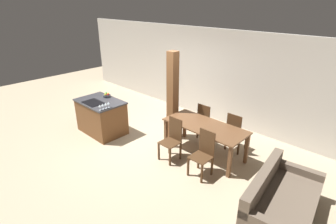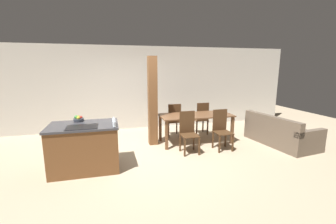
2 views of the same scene
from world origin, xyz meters
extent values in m
plane|color=tan|center=(0.00, 0.00, 0.00)|extent=(16.00, 16.00, 0.00)
cube|color=beige|center=(0.00, 2.46, 1.35)|extent=(11.20, 0.08, 2.70)
cube|color=brown|center=(-1.29, -0.47, 0.44)|extent=(1.28, 0.84, 0.89)
cube|color=#38383D|center=(-1.29, -0.47, 0.91)|extent=(1.32, 0.88, 0.04)
cube|color=black|center=(-1.29, -0.67, 0.93)|extent=(0.56, 0.40, 0.01)
cylinder|color=#383D47|center=(-1.41, -0.16, 0.96)|extent=(0.21, 0.21, 0.05)
sphere|color=red|center=(-1.36, -0.15, 1.01)|extent=(0.06, 0.06, 0.06)
sphere|color=gold|center=(-1.41, -0.12, 1.01)|extent=(0.07, 0.07, 0.07)
sphere|color=#3D8E38|center=(-1.45, -0.15, 1.01)|extent=(0.08, 0.08, 0.08)
sphere|color=yellow|center=(-1.41, -0.21, 1.01)|extent=(0.07, 0.07, 0.07)
cylinder|color=silver|center=(-0.70, -0.84, 0.94)|extent=(0.06, 0.06, 0.00)
cylinder|color=silver|center=(-0.70, -0.84, 0.98)|extent=(0.01, 0.01, 0.09)
cone|color=silver|center=(-0.70, -0.84, 1.05)|extent=(0.07, 0.07, 0.06)
cylinder|color=silver|center=(-0.70, -0.75, 0.94)|extent=(0.06, 0.06, 0.00)
cylinder|color=silver|center=(-0.70, -0.75, 0.98)|extent=(0.01, 0.01, 0.09)
cone|color=silver|center=(-0.70, -0.75, 1.05)|extent=(0.07, 0.07, 0.06)
cylinder|color=silver|center=(-0.70, -0.67, 0.94)|extent=(0.06, 0.06, 0.00)
cylinder|color=silver|center=(-0.70, -0.67, 0.98)|extent=(0.01, 0.01, 0.09)
cone|color=silver|center=(-0.70, -0.67, 1.05)|extent=(0.07, 0.07, 0.06)
cylinder|color=silver|center=(-0.70, -0.58, 0.94)|extent=(0.06, 0.06, 0.00)
cylinder|color=silver|center=(-0.70, -0.58, 0.98)|extent=(0.01, 0.01, 0.09)
cone|color=silver|center=(-0.70, -0.58, 1.05)|extent=(0.07, 0.07, 0.06)
cube|color=brown|center=(1.46, 0.53, 0.76)|extent=(1.94, 0.85, 0.03)
cube|color=brown|center=(0.56, 0.17, 0.37)|extent=(0.07, 0.07, 0.74)
cube|color=brown|center=(2.37, 0.17, 0.37)|extent=(0.07, 0.07, 0.74)
cube|color=brown|center=(0.56, 0.89, 0.37)|extent=(0.07, 0.07, 0.74)
cube|color=brown|center=(2.37, 0.89, 0.37)|extent=(0.07, 0.07, 0.74)
cube|color=#472D19|center=(1.03, -0.19, 0.44)|extent=(0.40, 0.40, 0.02)
cube|color=#472D19|center=(1.03, 0.00, 0.72)|extent=(0.38, 0.02, 0.54)
cube|color=#472D19|center=(0.85, -0.37, 0.22)|extent=(0.04, 0.04, 0.43)
cube|color=#472D19|center=(1.20, -0.37, 0.22)|extent=(0.04, 0.04, 0.43)
cube|color=#472D19|center=(0.85, -0.02, 0.22)|extent=(0.04, 0.04, 0.43)
cube|color=#472D19|center=(1.20, -0.02, 0.22)|extent=(0.04, 0.04, 0.43)
cube|color=#472D19|center=(1.90, -0.19, 0.44)|extent=(0.40, 0.40, 0.02)
cube|color=#472D19|center=(1.90, 0.00, 0.72)|extent=(0.38, 0.02, 0.54)
cube|color=#472D19|center=(1.72, -0.37, 0.22)|extent=(0.04, 0.04, 0.43)
cube|color=#472D19|center=(2.08, -0.37, 0.22)|extent=(0.04, 0.04, 0.43)
cube|color=#472D19|center=(1.72, -0.02, 0.22)|extent=(0.04, 0.04, 0.43)
cube|color=#472D19|center=(2.08, -0.02, 0.22)|extent=(0.04, 0.04, 0.43)
cube|color=#472D19|center=(1.03, 1.26, 0.44)|extent=(0.40, 0.40, 0.02)
cube|color=#472D19|center=(1.03, 1.07, 0.72)|extent=(0.38, 0.02, 0.54)
cube|color=#472D19|center=(1.20, 1.43, 0.22)|extent=(0.04, 0.04, 0.43)
cube|color=#472D19|center=(0.85, 1.43, 0.22)|extent=(0.04, 0.04, 0.43)
cube|color=#472D19|center=(1.20, 1.08, 0.22)|extent=(0.04, 0.04, 0.43)
cube|color=#472D19|center=(0.85, 1.08, 0.22)|extent=(0.04, 0.04, 0.43)
cube|color=#472D19|center=(1.90, 1.26, 0.44)|extent=(0.40, 0.40, 0.02)
cube|color=#472D19|center=(1.90, 1.07, 0.72)|extent=(0.38, 0.02, 0.54)
cube|color=#472D19|center=(2.08, 1.43, 0.22)|extent=(0.04, 0.04, 0.43)
cube|color=#472D19|center=(1.72, 1.43, 0.22)|extent=(0.04, 0.04, 0.43)
cube|color=#472D19|center=(2.08, 1.08, 0.22)|extent=(0.04, 0.04, 0.43)
cube|color=#472D19|center=(1.72, 1.08, 0.22)|extent=(0.04, 0.04, 0.43)
cube|color=brown|center=(3.62, -0.19, 0.23)|extent=(1.14, 1.87, 0.45)
cube|color=brown|center=(3.24, -0.23, 0.62)|extent=(0.38, 1.78, 0.34)
cube|color=brown|center=(3.72, -1.00, 0.30)|extent=(0.94, 0.25, 0.59)
cube|color=brown|center=(3.52, 0.62, 0.30)|extent=(0.94, 0.25, 0.59)
cube|color=brown|center=(0.31, 0.68, 1.15)|extent=(0.22, 0.22, 2.30)
camera|label=1|loc=(4.56, -3.98, 3.44)|focal=28.00mm
camera|label=2|loc=(-0.76, -5.00, 2.02)|focal=24.00mm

